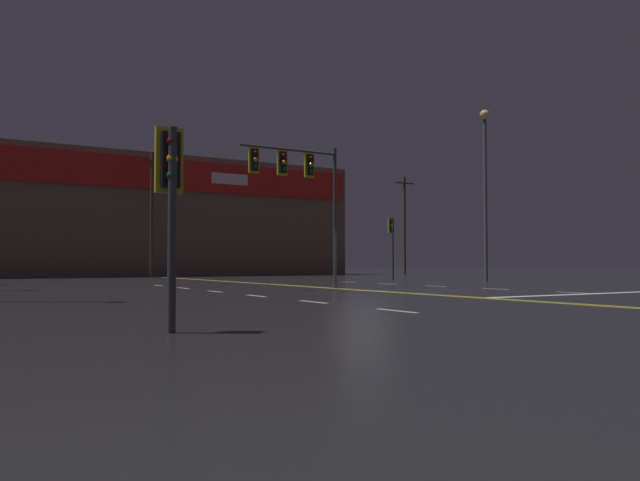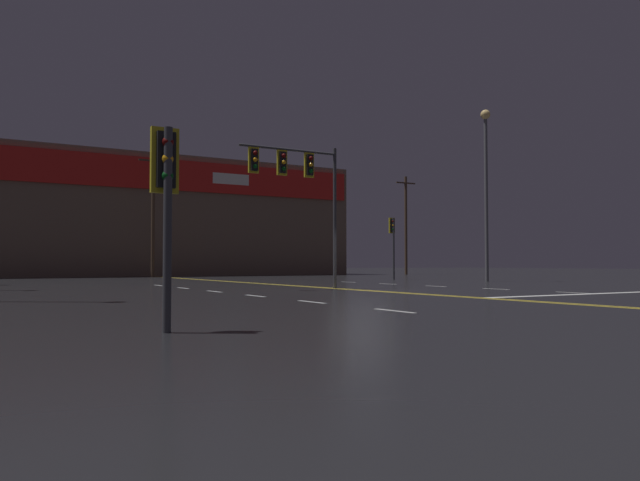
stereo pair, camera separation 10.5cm
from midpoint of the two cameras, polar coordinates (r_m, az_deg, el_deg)
name	(u,v)px [view 1 (the left image)]	position (r m, az deg, el deg)	size (l,w,h in m)	color
ground_plane	(362,290)	(23.89, 3.72, -4.56)	(200.00, 200.00, 0.00)	black
road_markings	(404,291)	(23.49, 7.52, -4.57)	(15.58, 60.00, 0.01)	gold
traffic_signal_median	(296,175)	(24.76, -2.33, 5.99)	(4.31, 0.36, 5.75)	#38383D
traffic_signal_corner_northeast	(392,234)	(39.77, 6.50, 0.59)	(0.42, 0.36, 3.93)	#38383D
traffic_signal_corner_southwest	(170,181)	(9.60, -13.84, 5.26)	(0.42, 0.36, 3.06)	#38383D
streetlight_near_left	(485,172)	(36.99, 14.79, 6.06)	(0.56, 0.56, 9.83)	#59595E
building_backdrop	(138,218)	(55.12, -16.36, 1.99)	(35.43, 10.23, 9.74)	brown
utility_pole_row	(154,210)	(48.03, -15.00, 2.67)	(46.99, 0.26, 10.15)	#4C3828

